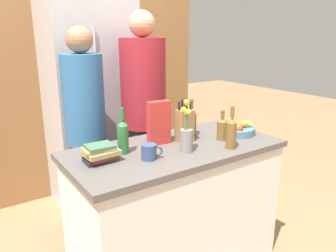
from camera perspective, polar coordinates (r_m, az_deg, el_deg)
kitchen_island at (r=2.35m, az=1.23°, el=-13.97°), size 1.43×0.69×0.90m
back_wall_wood at (r=3.50m, az=-14.58°, el=10.07°), size 2.63×0.12×2.60m
refrigerator at (r=3.18m, az=-13.28°, el=4.34°), size 0.76×0.63×2.02m
fruit_bowl at (r=2.47m, az=11.98°, el=-0.46°), size 0.26×0.26×0.11m
knife_block at (r=2.23m, az=2.91°, el=0.16°), size 0.11×0.09×0.30m
flower_vase at (r=2.03m, az=3.16°, el=-1.51°), size 0.08×0.08×0.34m
cereal_box at (r=2.18m, az=-1.61°, el=0.57°), size 0.16×0.08×0.29m
coffee_mug at (r=1.94m, az=-3.26°, el=-4.51°), size 0.12×0.09×0.09m
book_stack at (r=1.94m, az=-11.70°, el=-4.68°), size 0.21×0.16×0.10m
bottle_oil at (r=2.36m, az=4.04°, el=0.79°), size 0.08×0.08×0.27m
bottle_vinegar at (r=2.31m, az=9.38°, el=-0.38°), size 0.07×0.07×0.21m
bottle_wine at (r=2.03m, az=-7.87°, el=-1.69°), size 0.07×0.07×0.29m
bottle_water at (r=2.14m, az=10.97°, el=-1.04°), size 0.07×0.07×0.28m
person_at_sink at (r=2.58m, az=-14.19°, el=0.31°), size 0.31×0.31×1.67m
person_in_blue at (r=2.74m, az=-4.27°, el=2.92°), size 0.37×0.37×1.80m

